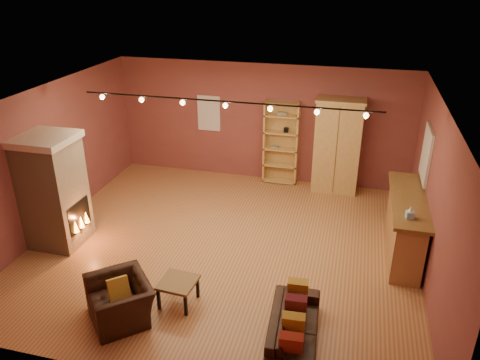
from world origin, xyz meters
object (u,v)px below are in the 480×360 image
(bar_counter, at_px, (405,225))
(bookcase, at_px, (281,142))
(armchair, at_px, (119,294))
(coffee_table, at_px, (178,284))
(loveseat, at_px, (294,324))
(armoire, at_px, (337,146))
(fireplace, at_px, (54,191))

(bar_counter, bearing_deg, bookcase, 137.02)
(armchair, bearing_deg, coffee_table, 84.34)
(loveseat, height_order, armchair, armchair)
(bookcase, xyz_separation_m, coffee_table, (-0.73, -4.89, -0.66))
(armchair, bearing_deg, armoire, 110.12)
(fireplace, xyz_separation_m, armchair, (2.11, -1.67, -0.64))
(armoire, relative_size, bar_counter, 0.95)
(bookcase, xyz_separation_m, armchair, (-1.44, -5.41, -0.59))
(armoire, distance_m, coffee_table, 5.19)
(loveseat, xyz_separation_m, coffee_table, (-1.85, 0.43, 0.00))
(coffee_table, bearing_deg, bookcase, 81.47)
(loveseat, bearing_deg, armchair, 88.53)
(armoire, bearing_deg, fireplace, -143.61)
(fireplace, bearing_deg, bar_counter, 11.18)
(bookcase, distance_m, loveseat, 5.48)
(loveseat, bearing_deg, bookcase, 8.32)
(fireplace, height_order, coffee_table, fireplace)
(bar_counter, xyz_separation_m, armchair, (-4.13, -2.90, -0.13))
(fireplace, distance_m, coffee_table, 3.12)
(armchair, height_order, coffee_table, armchair)
(bar_counter, bearing_deg, armoire, 120.74)
(fireplace, relative_size, armoire, 0.97)
(bookcase, height_order, armchair, bookcase)
(bar_counter, relative_size, coffee_table, 3.96)
(bookcase, distance_m, coffee_table, 4.99)
(bar_counter, bearing_deg, loveseat, -119.27)
(bookcase, xyz_separation_m, bar_counter, (2.69, -2.51, -0.45))
(loveseat, relative_size, coffee_table, 2.94)
(coffee_table, bearing_deg, bar_counter, 34.76)
(bookcase, bearing_deg, coffee_table, -98.53)
(bar_counter, distance_m, loveseat, 3.23)
(bookcase, xyz_separation_m, armoire, (1.30, -0.17, 0.09))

